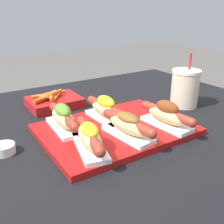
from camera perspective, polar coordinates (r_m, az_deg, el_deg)
patio_table at (r=1.04m, az=-4.83°, el=-21.80°), size 1.45×1.01×0.73m
serving_tray at (r=0.78m, az=0.79°, el=-3.79°), size 0.43×0.31×0.02m
hot_dog_0 at (r=0.65m, az=-4.89°, el=-5.52°), size 0.10×0.20×0.07m
hot_dog_1 at (r=0.71m, az=3.45°, el=-2.88°), size 0.08×0.20×0.07m
hot_dog_2 at (r=0.79m, az=11.83°, el=-0.62°), size 0.07×0.20×0.08m
hot_dog_3 at (r=0.76m, az=-10.56°, el=-1.26°), size 0.07×0.20×0.08m
hot_dog_4 at (r=0.81m, az=-1.33°, el=0.63°), size 0.07×0.20×0.08m
sauce_bowl at (r=0.73m, az=-22.48°, el=-7.35°), size 0.06×0.06×0.02m
drink_cup at (r=1.01m, az=15.59°, el=5.05°), size 0.10×0.10×0.20m
fries_basket at (r=1.00m, az=-12.46°, el=2.19°), size 0.19×0.15×0.06m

